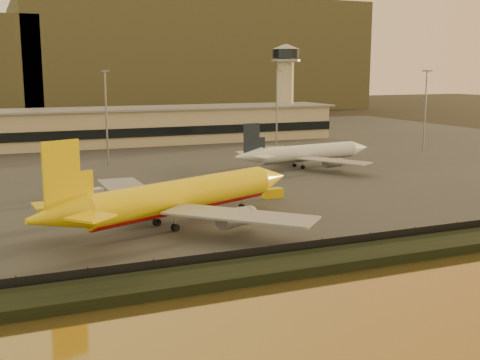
% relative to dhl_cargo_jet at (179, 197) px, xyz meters
% --- Properties ---
extents(ground, '(900.00, 900.00, 0.00)m').
position_rel_dhl_cargo_jet_xyz_m(ground, '(11.46, -10.30, -4.94)').
color(ground, black).
rests_on(ground, ground).
extents(embankment, '(320.00, 7.00, 1.40)m').
position_rel_dhl_cargo_jet_xyz_m(embankment, '(11.46, -27.30, -4.24)').
color(embankment, black).
rests_on(embankment, ground).
extents(tarmac, '(320.00, 220.00, 0.20)m').
position_rel_dhl_cargo_jet_xyz_m(tarmac, '(11.46, 84.70, -4.84)').
color(tarmac, '#2D2D2D').
rests_on(tarmac, ground).
extents(perimeter_fence, '(300.00, 0.05, 2.20)m').
position_rel_dhl_cargo_jet_xyz_m(perimeter_fence, '(11.46, -23.30, -3.64)').
color(perimeter_fence, black).
rests_on(perimeter_fence, tarmac).
extents(terminal_building, '(202.00, 25.00, 12.60)m').
position_rel_dhl_cargo_jet_xyz_m(terminal_building, '(-3.06, 115.25, 1.30)').
color(terminal_building, tan).
rests_on(terminal_building, tarmac).
extents(control_tower, '(11.20, 11.20, 35.50)m').
position_rel_dhl_cargo_jet_xyz_m(control_tower, '(81.46, 120.70, 16.72)').
color(control_tower, tan).
rests_on(control_tower, tarmac).
extents(apron_light_masts, '(152.20, 12.20, 25.40)m').
position_rel_dhl_cargo_jet_xyz_m(apron_light_masts, '(26.46, 64.70, 10.76)').
color(apron_light_masts, slate).
rests_on(apron_light_masts, tarmac).
extents(distant_hills, '(470.00, 160.00, 70.00)m').
position_rel_dhl_cargo_jet_xyz_m(distant_hills, '(-9.28, 329.70, 26.45)').
color(distant_hills, brown).
rests_on(distant_hills, ground).
extents(dhl_cargo_jet, '(50.86, 48.14, 15.88)m').
position_rel_dhl_cargo_jet_xyz_m(dhl_cargo_jet, '(0.00, 0.00, 0.00)').
color(dhl_cargo_jet, yellow).
rests_on(dhl_cargo_jet, tarmac).
extents(white_narrowbody_jet, '(43.20, 41.78, 12.42)m').
position_rel_dhl_cargo_jet_xyz_m(white_narrowbody_jet, '(49.14, 45.48, -1.04)').
color(white_narrowbody_jet, white).
rests_on(white_narrowbody_jet, tarmac).
extents(gse_vehicle_yellow, '(4.40, 2.41, 1.89)m').
position_rel_dhl_cargo_jet_xyz_m(gse_vehicle_yellow, '(23.89, 13.69, -3.80)').
color(gse_vehicle_yellow, yellow).
rests_on(gse_vehicle_yellow, tarmac).
extents(gse_vehicle_white, '(4.80, 3.10, 1.99)m').
position_rel_dhl_cargo_jet_xyz_m(gse_vehicle_white, '(-9.88, 26.97, -3.75)').
color(gse_vehicle_white, white).
rests_on(gse_vehicle_white, tarmac).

